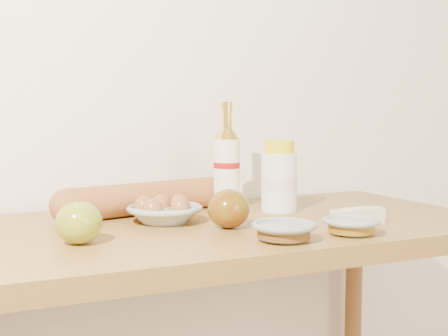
{
  "coord_description": "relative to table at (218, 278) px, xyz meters",
  "views": [
    {
      "loc": [
        -0.47,
        0.08,
        1.13
      ],
      "look_at": [
        0.0,
        1.15,
        1.02
      ],
      "focal_mm": 45.0,
      "sensor_mm": 36.0,
      "label": 1
    }
  ],
  "objects": [
    {
      "name": "table",
      "position": [
        0.0,
        0.0,
        0.0
      ],
      "size": [
        1.2,
        0.6,
        0.9
      ],
      "color": "#A37834",
      "rests_on": "ground"
    },
    {
      "name": "sugar_bowl",
      "position": [
        0.04,
        -0.22,
        0.14
      ],
      "size": [
        0.13,
        0.13,
        0.03
      ],
      "rotation": [
        0.0,
        0.0,
        -0.06
      ],
      "color": "gray",
      "rests_on": "table"
    },
    {
      "name": "bourbon_bottle",
      "position": [
        0.09,
        0.15,
        0.23
      ],
      "size": [
        0.07,
        0.07,
        0.26
      ],
      "rotation": [
        0.0,
        0.0,
        0.13
      ],
      "color": "white",
      "rests_on": "table"
    },
    {
      "name": "apple_redgreen_right",
      "position": [
        -0.01,
        -0.07,
        0.16
      ],
      "size": [
        0.09,
        0.09,
        0.08
      ],
      "rotation": [
        0.0,
        0.0,
        0.03
      ],
      "color": "maroon",
      "rests_on": "table"
    },
    {
      "name": "syrup_bowl",
      "position": [
        0.19,
        -0.22,
        0.14
      ],
      "size": [
        0.14,
        0.14,
        0.03
      ],
      "rotation": [
        0.0,
        0.0,
        0.27
      ],
      "color": "gray",
      "rests_on": "table"
    },
    {
      "name": "cream_bottle",
      "position": [
        0.19,
        0.07,
        0.2
      ],
      "size": [
        0.09,
        0.09,
        0.17
      ],
      "rotation": [
        0.0,
        0.0,
        0.05
      ],
      "color": "white",
      "rests_on": "table"
    },
    {
      "name": "back_wall",
      "position": [
        0.0,
        0.33,
        0.52
      ],
      "size": [
        3.5,
        0.02,
        2.6
      ],
      "primitive_type": "cube",
      "color": "white",
      "rests_on": "ground"
    },
    {
      "name": "butter_stick",
      "position": [
        0.26,
        -0.15,
        0.14
      ],
      "size": [
        0.12,
        0.04,
        0.04
      ],
      "rotation": [
        0.0,
        0.0,
        0.06
      ],
      "color": "beige",
      "rests_on": "table"
    },
    {
      "name": "egg_bowl",
      "position": [
        -0.11,
        0.04,
        0.15
      ],
      "size": [
        0.17,
        0.17,
        0.06
      ],
      "rotation": [
        0.0,
        0.0,
        -0.04
      ],
      "color": "#94A29D",
      "rests_on": "table"
    },
    {
      "name": "baguette",
      "position": [
        -0.12,
        0.16,
        0.16
      ],
      "size": [
        0.46,
        0.18,
        0.08
      ],
      "rotation": [
        0.0,
        0.0,
        0.24
      ],
      "color": "#B26C36",
      "rests_on": "table"
    },
    {
      "name": "apple_yellowgreen",
      "position": [
        -0.31,
        -0.09,
        0.16
      ],
      "size": [
        0.09,
        0.09,
        0.08
      ],
      "rotation": [
        0.0,
        0.0,
        0.02
      ],
      "color": "#A79021",
      "rests_on": "table"
    }
  ]
}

